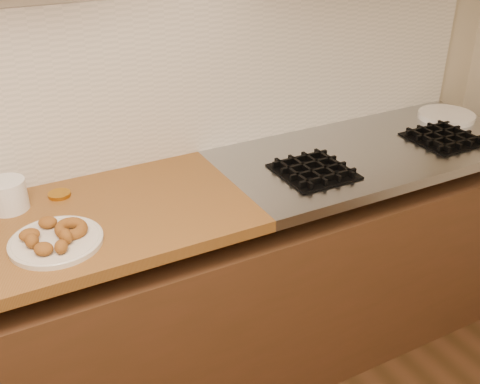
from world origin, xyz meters
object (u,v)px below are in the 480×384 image
ring_donut (71,229)px  plate_stack (446,116)px  donut_plate (56,241)px  plastic_tub (8,195)px

ring_donut → plate_stack: bearing=6.6°
donut_plate → plate_stack: 1.79m
ring_donut → plastic_tub: 0.30m
donut_plate → plastic_tub: bearing=107.8°
ring_donut → plastic_tub: bearing=117.2°
ring_donut → plastic_tub: size_ratio=0.79×
ring_donut → plastic_tub: plastic_tub is taller
donut_plate → plate_stack: (1.78, 0.21, 0.00)m
plate_stack → donut_plate: bearing=-173.3°
plastic_tub → plate_stack: size_ratio=0.49×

